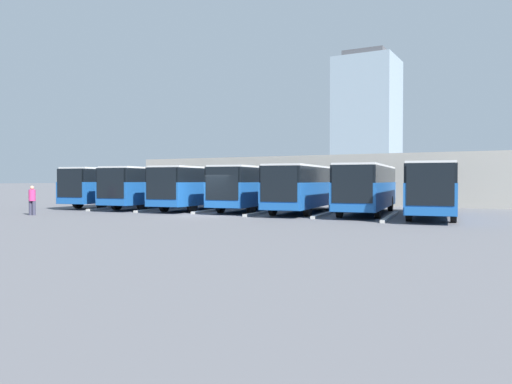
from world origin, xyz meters
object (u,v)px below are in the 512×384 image
(bus_5, at_px, (156,186))
(bus_1, at_px, (367,187))
(pedestrian, at_px, (32,199))
(bus_2, at_px, (305,186))
(bus_4, at_px, (202,186))
(bus_0, at_px, (433,187))
(bus_6, at_px, (118,185))
(bus_3, at_px, (255,186))

(bus_5, bearing_deg, bus_1, 175.48)
(bus_5, xyz_separation_m, pedestrian, (1.48, 9.94, -0.77))
(bus_1, bearing_deg, bus_5, -4.52)
(bus_5, bearing_deg, bus_2, 174.55)
(bus_4, xyz_separation_m, bus_5, (4.12, 0.29, 0.00))
(bus_0, distance_m, bus_6, 24.74)
(bus_4, xyz_separation_m, pedestrian, (5.60, 10.23, -0.77))
(bus_1, distance_m, pedestrian, 21.04)
(pedestrian, bearing_deg, bus_3, 28.43)
(bus_1, xyz_separation_m, bus_4, (12.37, 0.69, 0.00))
(bus_4, relative_size, bus_5, 1.00)
(bus_0, distance_m, bus_2, 8.26)
(bus_0, relative_size, bus_2, 1.00)
(bus_1, relative_size, bus_6, 1.00)
(bus_3, bearing_deg, bus_0, 167.75)
(bus_2, xyz_separation_m, bus_4, (8.25, 0.24, 0.00))
(bus_0, distance_m, bus_4, 16.49)
(bus_5, distance_m, pedestrian, 10.08)
(bus_1, bearing_deg, bus_3, -8.35)
(bus_4, bearing_deg, bus_6, -7.10)
(bus_1, relative_size, bus_2, 1.00)
(bus_1, xyz_separation_m, bus_3, (8.25, -0.06, 0.00))
(bus_1, distance_m, bus_2, 4.15)
(bus_6, bearing_deg, bus_2, 173.34)
(bus_3, relative_size, bus_6, 1.00)
(bus_0, xyz_separation_m, bus_5, (20.62, 0.10, 0.00))
(bus_2, xyz_separation_m, bus_3, (4.12, -0.51, 0.00))
(bus_0, height_order, pedestrian, bus_0)
(bus_0, distance_m, bus_3, 12.40)
(bus_0, height_order, bus_3, same)
(bus_5, bearing_deg, bus_4, 176.09)
(bus_4, distance_m, bus_5, 4.13)
(bus_1, distance_m, bus_4, 12.39)
(bus_5, xyz_separation_m, bus_6, (4.12, -0.17, 0.00))
(bus_2, bearing_deg, bus_4, -6.22)
(bus_0, relative_size, bus_4, 1.00)
(bus_2, bearing_deg, bus_0, 169.11)
(bus_3, height_order, pedestrian, bus_3)
(bus_3, bearing_deg, bus_6, -3.89)
(bus_1, xyz_separation_m, pedestrian, (17.97, 10.91, -0.77))
(bus_2, xyz_separation_m, bus_6, (16.49, 0.36, 0.00))
(bus_0, bearing_deg, bus_5, -7.63)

